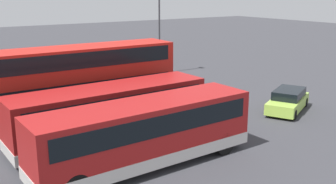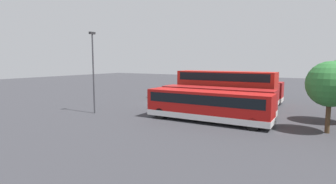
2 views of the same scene
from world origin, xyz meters
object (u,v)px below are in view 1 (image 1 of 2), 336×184
(bus_double_decker_third, at_px, (81,82))
(lamp_post_tall, at_px, (159,19))
(bus_single_deck_near_end, at_px, (145,132))
(bus_single_deck_fifth, at_px, (34,76))
(bus_single_deck_fourth, at_px, (57,85))
(car_hatchback_silver, at_px, (288,101))
(bus_single_deck_second, at_px, (111,112))

(bus_double_decker_third, distance_m, lamp_post_tall, 15.21)
(bus_single_deck_near_end, height_order, bus_single_deck_fifth, same)
(bus_single_deck_fourth, distance_m, car_hatchback_silver, 15.31)
(bus_single_deck_near_end, distance_m, bus_single_deck_fifth, 14.64)
(bus_single_deck_fourth, bearing_deg, car_hatchback_silver, -126.11)
(bus_single_deck_second, height_order, lamp_post_tall, lamp_post_tall)
(bus_single_deck_near_end, bearing_deg, car_hatchback_silver, -80.20)
(bus_single_deck_second, bearing_deg, bus_single_deck_fourth, 2.39)
(car_hatchback_silver, bearing_deg, bus_single_deck_second, 82.91)
(bus_double_decker_third, height_order, bus_single_deck_fourth, bus_double_decker_third)
(bus_single_deck_second, relative_size, car_hatchback_silver, 2.21)
(bus_single_deck_second, distance_m, car_hatchback_silver, 12.16)
(car_hatchback_silver, distance_m, lamp_post_tall, 15.58)
(bus_single_deck_fifth, xyz_separation_m, lamp_post_tall, (2.40, -12.38, 3.50))
(car_hatchback_silver, relative_size, lamp_post_tall, 0.54)
(bus_single_deck_fourth, xyz_separation_m, car_hatchback_silver, (-9.01, -12.35, -0.92))
(bus_single_deck_near_end, height_order, bus_double_decker_third, bus_double_decker_third)
(bus_single_deck_fourth, relative_size, car_hatchback_silver, 2.52)
(bus_single_deck_near_end, height_order, bus_single_deck_fourth, same)
(bus_single_deck_second, relative_size, bus_double_decker_third, 0.92)
(bus_single_deck_second, distance_m, bus_single_deck_fourth, 7.52)
(car_hatchback_silver, bearing_deg, bus_single_deck_fifth, 45.67)
(bus_single_deck_near_end, xyz_separation_m, car_hatchback_silver, (2.09, -12.09, -0.92))
(bus_single_deck_fourth, height_order, car_hatchback_silver, bus_single_deck_fourth)
(bus_single_deck_second, xyz_separation_m, lamp_post_tall, (13.44, -11.59, 3.50))
(bus_single_deck_fourth, bearing_deg, bus_single_deck_near_end, -178.64)
(bus_single_deck_second, bearing_deg, lamp_post_tall, -40.79)
(bus_single_deck_fourth, distance_m, bus_single_deck_fifth, 3.55)
(bus_single_deck_fifth, relative_size, lamp_post_tall, 1.35)
(lamp_post_tall, bearing_deg, bus_single_deck_second, 139.21)
(bus_double_decker_third, relative_size, lamp_post_tall, 1.30)
(bus_single_deck_near_end, relative_size, bus_single_deck_fourth, 0.87)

